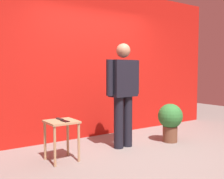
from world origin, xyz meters
TOP-DOWN VIEW (x-y plane):
  - ground_plane at (0.00, 0.00)m, footprint 12.00×12.00m
  - back_wall_red at (0.00, 1.52)m, footprint 6.08×0.12m
  - standing_person at (-0.05, 0.53)m, footprint 0.68×0.26m
  - side_table at (-1.18, 0.47)m, footprint 0.42×0.42m
  - cell_phone at (-1.17, 0.38)m, footprint 0.08×0.15m
  - tv_remote at (-1.17, 0.55)m, footprint 0.05×0.17m
  - potted_plant at (0.85, 0.32)m, footprint 0.44×0.44m

SIDE VIEW (x-z plane):
  - ground_plane at x=0.00m, z-range 0.00..0.00m
  - potted_plant at x=0.85m, z-range 0.06..0.75m
  - side_table at x=-1.18m, z-range 0.17..0.75m
  - cell_phone at x=-1.17m, z-range 0.58..0.59m
  - tv_remote at x=-1.17m, z-range 0.58..0.60m
  - standing_person at x=-0.05m, z-range 0.10..1.82m
  - back_wall_red at x=0.00m, z-range 0.00..2.88m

